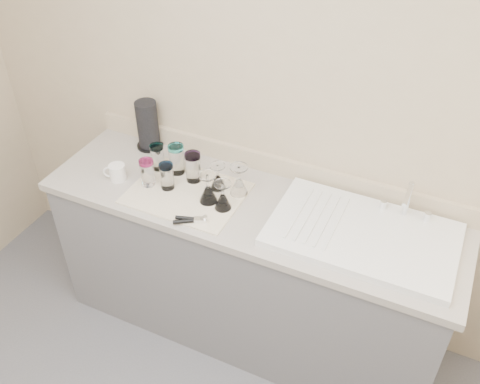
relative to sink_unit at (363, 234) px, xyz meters
The scene contains 16 objects.
room_envelope 1.47m from the sink_unit, 114.66° to the right, with size 3.54×3.50×2.52m.
counter_unit 0.72m from the sink_unit, behind, with size 2.06×0.62×0.90m.
sink_unit is the anchor object (origin of this frame).
dish_towel 0.87m from the sink_unit, behind, with size 0.55×0.42×0.01m, color white.
tumbler_teal 1.10m from the sink_unit, behind, with size 0.07×0.07×0.14m.
tumbler_cyan 0.99m from the sink_unit, behind, with size 0.08×0.08×0.16m.
tumbler_purple 0.88m from the sink_unit, behind, with size 0.08×0.08×0.16m.
tumbler_magenta 1.07m from the sink_unit, behind, with size 0.07×0.07×0.14m.
tumbler_blue 0.97m from the sink_unit, behind, with size 0.07×0.07×0.14m.
goblet_back_left 0.74m from the sink_unit, behind, with size 0.08×0.08×0.14m.
goblet_back_right 0.63m from the sink_unit, behind, with size 0.09×0.09×0.16m.
goblet_front_left 0.74m from the sink_unit, behind, with size 0.09×0.09×0.16m.
goblet_front_right 0.66m from the sink_unit, behind, with size 0.08×0.08×0.15m.
can_opener 0.78m from the sink_unit, 161.97° to the right, with size 0.15×0.10×0.02m.
white_mug 1.24m from the sink_unit, behind, with size 0.13×0.11×0.08m.
paper_towel_roll 1.28m from the sink_unit, behind, with size 0.14×0.14×0.27m.
Camera 1 is at (0.80, -0.60, 2.54)m, focal length 40.00 mm.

